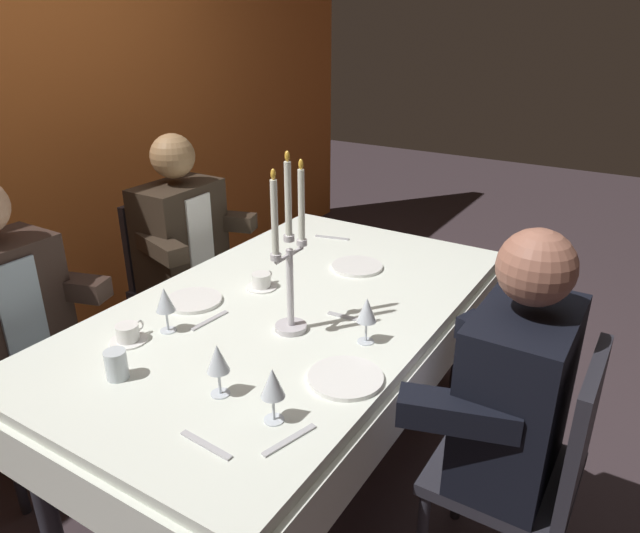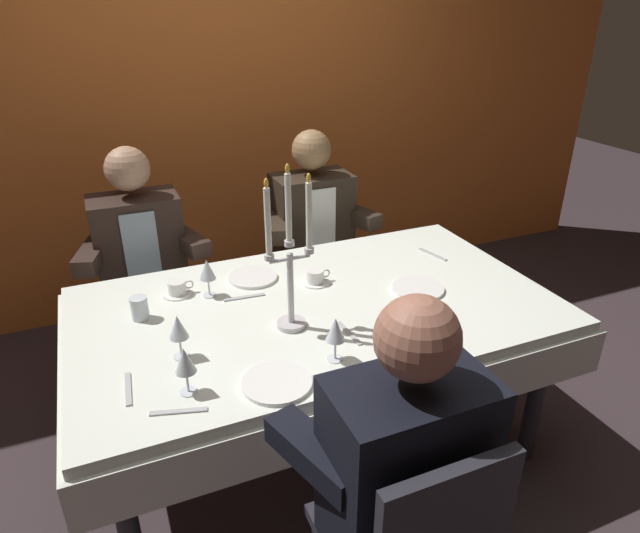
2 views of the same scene
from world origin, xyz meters
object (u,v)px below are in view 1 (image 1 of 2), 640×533
dining_table (288,332)px  seated_diner_1 (518,394)px  candelabra (290,261)px  water_tumbler_0 (116,365)px  wine_glass_3 (367,311)px  wine_glass_2 (218,360)px  seated_diner_2 (180,236)px  coffee_cup_1 (262,281)px  coffee_cup_0 (128,334)px  dinner_plate_2 (357,266)px  seated_diner_0 (1,310)px  wine_glass_0 (165,301)px  wine_glass_1 (273,384)px  dinner_plate_1 (193,300)px  dinner_plate_0 (346,378)px

dining_table → seated_diner_1: 0.90m
candelabra → water_tumbler_0: size_ratio=6.80×
wine_glass_3 → wine_glass_2: bearing=155.4°
candelabra → seated_diner_2: (0.49, 1.00, -0.26)m
wine_glass_3 → coffee_cup_1: (0.16, 0.55, -0.09)m
dining_table → coffee_cup_0: size_ratio=14.70×
dinner_plate_2 → seated_diner_0: bearing=137.6°
coffee_cup_1 → seated_diner_0: size_ratio=0.11×
candelabra → wine_glass_2: bearing=-174.7°
candelabra → seated_diner_1: bearing=-86.9°
dinner_plate_2 → water_tumbler_0: 1.13m
dinner_plate_2 → wine_glass_2: 1.02m
wine_glass_0 → coffee_cup_0: (-0.12, 0.06, -0.09)m
wine_glass_0 → wine_glass_1: bearing=-108.7°
seated_diner_0 → dinner_plate_1: bearing=-53.6°
coffee_cup_1 → seated_diner_2: size_ratio=0.11×
dinner_plate_0 → wine_glass_0: 0.68m
dining_table → dinner_plate_0: bearing=-126.3°
wine_glass_3 → dinner_plate_1: bearing=96.9°
dinner_plate_2 → seated_diner_0: 1.40m
wine_glass_1 → wine_glass_3: same height
candelabra → seated_diner_2: bearing=64.0°
dinner_plate_2 → wine_glass_3: 0.63m
seated_diner_1 → dining_table: bearing=82.9°
seated_diner_2 → wine_glass_2: bearing=-131.0°
dining_table → wine_glass_2: 0.63m
dinner_plate_1 → seated_diner_0: size_ratio=0.17×
wine_glass_1 → seated_diner_1: (0.47, -0.53, -0.12)m
seated_diner_0 → wine_glass_0: bearing=-72.1°
wine_glass_2 → seated_diner_0: (-0.02, 1.04, -0.12)m
seated_diner_0 → wine_glass_1: bearing=-89.6°
dinner_plate_1 → dinner_plate_0: bearing=-100.9°
dinner_plate_0 → seated_diner_0: seated_diner_0 is taller
dinner_plate_2 → coffee_cup_1: coffee_cup_1 is taller
seated_diner_0 → seated_diner_2: size_ratio=1.00×
coffee_cup_1 → seated_diner_2: (0.27, 0.71, -0.03)m
dinner_plate_1 → wine_glass_3: (0.08, -0.69, 0.11)m
dining_table → seated_diner_2: bearing=69.0°
candelabra → coffee_cup_1: candelabra is taller
coffee_cup_0 → seated_diner_2: seated_diner_2 is taller
dinner_plate_0 → seated_diner_1: seated_diner_1 is taller
dining_table → wine_glass_0: bearing=148.1°
dinner_plate_0 → coffee_cup_1: coffee_cup_1 is taller
dinner_plate_0 → dinner_plate_2: (0.76, 0.37, 0.00)m
wine_glass_0 → dinner_plate_2: bearing=-19.6°
dinner_plate_2 → wine_glass_2: (-1.01, -0.10, 0.11)m
dinner_plate_1 → dining_table: bearing=-61.6°
coffee_cup_1 → candelabra: bearing=-126.9°
water_tumbler_0 → seated_diner_1: size_ratio=0.07×
wine_glass_1 → seated_diner_1: 0.72m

